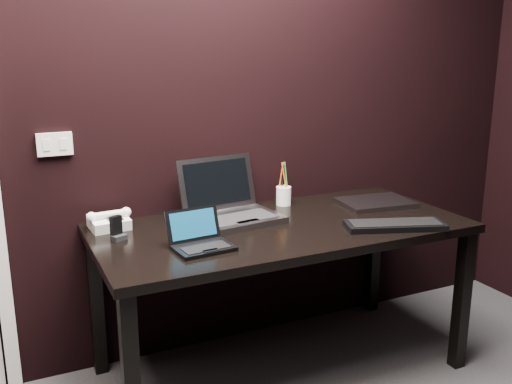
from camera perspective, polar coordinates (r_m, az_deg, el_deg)
name	(u,v)px	position (r m, az deg, el deg)	size (l,w,h in m)	color
wall_back	(188,97)	(2.76, -6.82, 9.40)	(4.00, 4.00, 0.00)	black
wall_switch	(55,144)	(2.64, -19.49, 4.53)	(0.15, 0.02, 0.10)	silver
desk	(282,240)	(2.65, 2.57, -4.86)	(1.70, 0.80, 0.74)	black
netbook	(201,241)	(2.32, -5.55, -4.90)	(0.25, 0.23, 0.15)	black
silver_laptop	(231,209)	(2.69, -2.53, -1.68)	(0.45, 0.41, 0.28)	gray
ext_keyboard	(395,225)	(2.64, 13.72, -3.22)	(0.47, 0.29, 0.03)	black
closed_laptop	(375,203)	(3.00, 11.83, -1.04)	(0.38, 0.29, 0.02)	gray
desk_phone	(109,221)	(2.63, -14.48, -2.84)	(0.20, 0.16, 0.10)	white
mobile_phone	(117,231)	(2.48, -13.73, -3.78)	(0.07, 0.07, 0.10)	black
pen_cup	(284,195)	(2.93, 2.77, -0.30)	(0.09, 0.09, 0.23)	white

